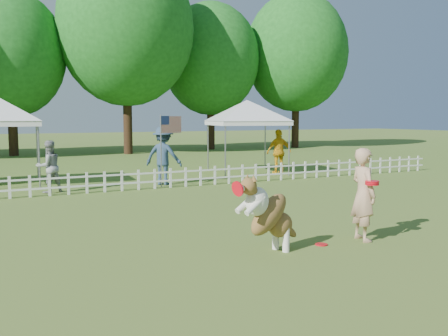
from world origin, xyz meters
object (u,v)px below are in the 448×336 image
object	(u,v)px
dog	(270,214)
spectator_c	(279,152)
flag_pole	(161,151)
spectator_b	(163,156)
canopy_tent_right	(247,138)
spectator_a	(49,167)
handler	(363,194)
frisbee_on_turf	(321,244)

from	to	relation	value
dog	spectator_c	distance (m)	10.94
dog	flag_pole	world-z (taller)	flag_pole
dog	flag_pole	xyz separation A→B (m)	(1.01, 7.77, 0.48)
dog	spectator_b	bearing A→B (deg)	66.86
spectator_b	canopy_tent_right	bearing A→B (deg)	-115.28
dog	flag_pole	size ratio (longest dim) A/B	0.57
flag_pole	spectator_a	world-z (taller)	flag_pole
canopy_tent_right	spectator_c	xyz separation A→B (m)	(0.91, -0.82, -0.52)
handler	spectator_c	size ratio (longest dim) A/B	0.96
spectator_a	spectator_c	bearing A→B (deg)	169.68
spectator_a	spectator_c	size ratio (longest dim) A/B	0.88
dog	frisbee_on_turf	xyz separation A→B (m)	(1.06, 0.04, -0.62)
handler	spectator_a	xyz separation A→B (m)	(-4.09, 8.22, -0.07)
spectator_a	spectator_c	xyz separation A→B (m)	(8.31, 0.86, 0.10)
handler	flag_pole	world-z (taller)	flag_pole
handler	frisbee_on_turf	world-z (taller)	handler
flag_pole	spectator_c	bearing A→B (deg)	-3.10
spectator_b	handler	bearing A→B (deg)	137.11
spectator_b	frisbee_on_turf	bearing A→B (deg)	131.29
flag_pole	handler	bearing A→B (deg)	-100.78
handler	flag_pole	xyz separation A→B (m)	(-0.89, 7.79, 0.30)
dog	spectator_b	world-z (taller)	spectator_b
frisbee_on_turf	flag_pole	bearing A→B (deg)	90.35
spectator_a	flag_pole	bearing A→B (deg)	156.01
handler	canopy_tent_right	size ratio (longest dim) A/B	0.60
dog	canopy_tent_right	size ratio (longest dim) A/B	0.47
dog	canopy_tent_right	xyz separation A→B (m)	(5.21, 9.89, 0.73)
frisbee_on_turf	flag_pole	xyz separation A→B (m)	(-0.05, 7.73, 1.10)
handler	dog	world-z (taller)	handler
flag_pole	spectator_b	size ratio (longest dim) A/B	1.20
spectator_a	spectator_b	size ratio (longest dim) A/B	0.80
frisbee_on_turf	handler	bearing A→B (deg)	-3.72
spectator_c	dog	bearing A→B (deg)	62.14
canopy_tent_right	flag_pole	size ratio (longest dim) A/B	1.22
dog	spectator_a	world-z (taller)	spectator_a
handler	frisbee_on_turf	size ratio (longest dim) A/B	7.66
flag_pole	spectator_b	bearing A→B (deg)	45.94
canopy_tent_right	spectator_a	distance (m)	7.61
flag_pole	spectator_b	distance (m)	0.64
dog	spectator_c	size ratio (longest dim) A/B	0.75
frisbee_on_turf	spectator_c	xyz separation A→B (m)	(5.06, 9.03, 0.83)
canopy_tent_right	dog	bearing A→B (deg)	-107.09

